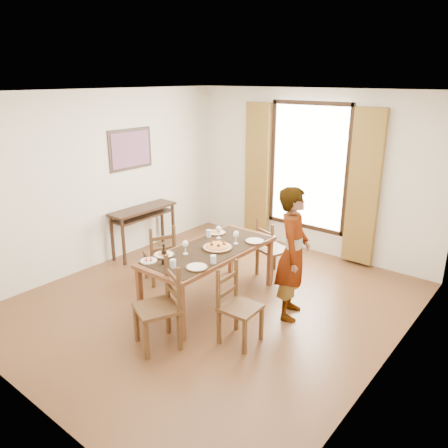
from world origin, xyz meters
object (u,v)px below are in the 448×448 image
Objects in this scene: dining_table at (210,254)px; man at (293,254)px; pasta_platter at (218,245)px; console_table at (143,214)px.

man is at bearing 20.72° from dining_table.
man is (1.01, 0.38, 0.14)m from dining_table.
dining_table is at bearing -131.84° from pasta_platter.
man is (2.99, -0.22, 0.15)m from console_table.
man reaches higher than pasta_platter.
console_table is at bearing 63.94° from man.
pasta_platter reaches higher than dining_table.
console_table is 3.00× the size of pasta_platter.
console_table reaches higher than dining_table.
pasta_platter is (-0.94, -0.30, -0.02)m from man.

